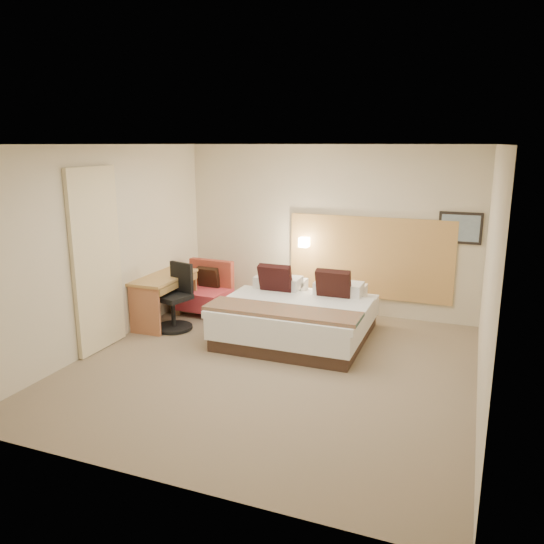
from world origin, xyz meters
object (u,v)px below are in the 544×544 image
at_px(bed, 298,316).
at_px(desk, 166,286).
at_px(side_table, 271,299).
at_px(desk_chair, 175,303).
at_px(lounge_chair, 205,292).

xyz_separation_m(bed, desk, (-2.08, -0.14, 0.27)).
bearing_deg(side_table, desk_chair, -137.55).
relative_size(bed, side_table, 3.44).
bearing_deg(bed, lounge_chair, 162.01).
bearing_deg(desk, lounge_chair, 68.23).
height_order(bed, lounge_chair, bed).
bearing_deg(desk, side_table, 31.67).
distance_m(lounge_chair, desk_chair, 0.90).
bearing_deg(desk_chair, bed, 9.68).
relative_size(bed, lounge_chair, 2.48).
xyz_separation_m(lounge_chair, desk, (-0.29, -0.72, 0.26)).
bearing_deg(bed, desk_chair, -170.32).
xyz_separation_m(bed, side_table, (-0.69, 0.72, -0.03)).
height_order(bed, desk, bed).
distance_m(bed, desk, 2.11).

